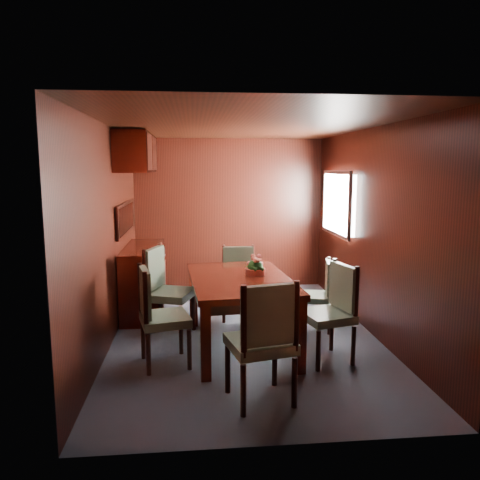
{
  "coord_description": "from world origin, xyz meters",
  "views": [
    {
      "loc": [
        -0.57,
        -5.25,
        1.94
      ],
      "look_at": [
        0.0,
        0.47,
        1.05
      ],
      "focal_mm": 35.0,
      "sensor_mm": 36.0,
      "label": 1
    }
  ],
  "objects": [
    {
      "name": "ground",
      "position": [
        0.0,
        0.0,
        0.0
      ],
      "size": [
        4.5,
        4.5,
        0.0
      ],
      "primitive_type": "plane",
      "color": "#373D4C",
      "rests_on": "ground"
    },
    {
      "name": "room_shell",
      "position": [
        -0.1,
        0.33,
        1.63
      ],
      "size": [
        3.06,
        4.52,
        2.41
      ],
      "color": "black",
      "rests_on": "ground"
    },
    {
      "name": "sideboard",
      "position": [
        -1.25,
        1.0,
        0.45
      ],
      "size": [
        0.48,
        1.4,
        0.9
      ],
      "primitive_type": "cube",
      "color": "#370D06",
      "rests_on": "ground"
    },
    {
      "name": "dining_table",
      "position": [
        -0.08,
        -0.37,
        0.67
      ],
      "size": [
        1.15,
        1.73,
        0.78
      ],
      "rotation": [
        0.0,
        0.0,
        0.07
      ],
      "color": "#370D06",
      "rests_on": "ground"
    },
    {
      "name": "chair_left_near",
      "position": [
        -0.94,
        -0.78,
        0.55
      ],
      "size": [
        0.55,
        0.56,
        1.0
      ],
      "rotation": [
        0.0,
        0.0,
        -1.35
      ],
      "color": "black",
      "rests_on": "ground"
    },
    {
      "name": "chair_left_far",
      "position": [
        -0.93,
        0.1,
        0.58
      ],
      "size": [
        0.61,
        0.62,
        1.04
      ],
      "rotation": [
        0.0,
        0.0,
        -1.9
      ],
      "color": "black",
      "rests_on": "ground"
    },
    {
      "name": "chair_right_near",
      "position": [
        0.81,
        -0.81,
        0.56
      ],
      "size": [
        0.56,
        0.57,
        1.0
      ],
      "rotation": [
        0.0,
        0.0,
        1.82
      ],
      "color": "black",
      "rests_on": "ground"
    },
    {
      "name": "chair_right_far",
      "position": [
        0.93,
        0.09,
        0.48
      ],
      "size": [
        0.46,
        0.48,
        0.86
      ],
      "rotation": [
        0.0,
        0.0,
        1.36
      ],
      "color": "black",
      "rests_on": "ground"
    },
    {
      "name": "chair_head",
      "position": [
        -0.02,
        -1.66,
        0.59
      ],
      "size": [
        0.6,
        0.58,
        1.06
      ],
      "rotation": [
        0.0,
        0.0,
        0.22
      ],
      "color": "black",
      "rests_on": "ground"
    },
    {
      "name": "chair_foot",
      "position": [
        0.0,
        0.68,
        0.52
      ],
      "size": [
        0.47,
        0.45,
        0.93
      ],
      "rotation": [
        0.0,
        0.0,
        3.07
      ],
      "color": "black",
      "rests_on": "ground"
    },
    {
      "name": "flower_centerpiece",
      "position": [
        0.1,
        -0.27,
        0.89
      ],
      "size": [
        0.24,
        0.24,
        0.24
      ],
      "color": "#B24B36",
      "rests_on": "dining_table"
    }
  ]
}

